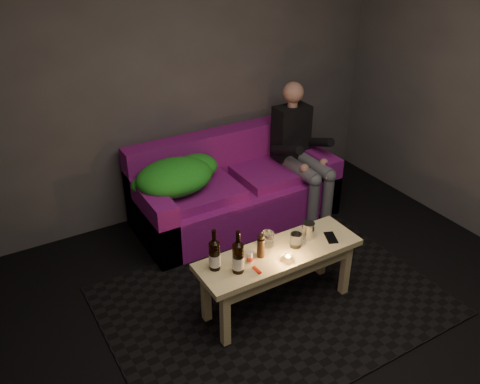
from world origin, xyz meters
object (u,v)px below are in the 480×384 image
object	(u,v)px
person	(300,148)
beer_bottle_a	(215,255)
sofa	(233,191)
beer_bottle_b	(238,257)
coffee_table	(279,262)
steel_cup	(308,230)

from	to	relation	value
person	beer_bottle_a	distance (m)	1.75
sofa	beer_bottle_b	distance (m)	1.47
coffee_table	steel_cup	xyz separation A→B (m)	(0.27, 0.04, 0.15)
sofa	beer_bottle_b	xyz separation A→B (m)	(-0.68, -1.27, 0.32)
sofa	person	bearing A→B (deg)	-13.21
coffee_table	beer_bottle_a	xyz separation A→B (m)	(-0.47, 0.06, 0.20)
person	coffee_table	xyz separation A→B (m)	(-0.95, -1.08, -0.22)
person	beer_bottle_b	bearing A→B (deg)	-139.29
person	steel_cup	xyz separation A→B (m)	(-0.68, -1.04, -0.08)
coffee_table	beer_bottle_b	world-z (taller)	beer_bottle_b
sofa	coffee_table	distance (m)	1.27
beer_bottle_a	beer_bottle_b	distance (m)	0.15
beer_bottle_a	coffee_table	bearing A→B (deg)	-7.04
sofa	coffee_table	bearing A→B (deg)	-104.86
beer_bottle_a	person	bearing A→B (deg)	35.68
sofa	person	distance (m)	0.73
sofa	beer_bottle_b	bearing A→B (deg)	-118.13
sofa	person	world-z (taller)	person
sofa	beer_bottle_b	size ratio (longest dim) A/B	5.85
beer_bottle_a	sofa	bearing A→B (deg)	55.75
coffee_table	beer_bottle_a	size ratio (longest dim) A/B	3.99
steel_cup	coffee_table	bearing A→B (deg)	-171.71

